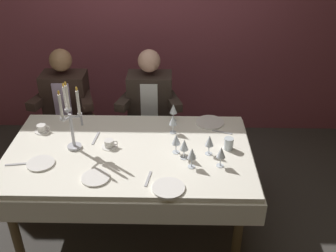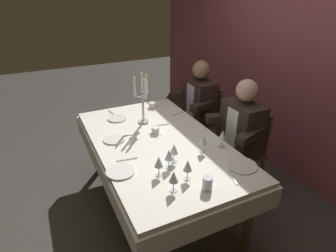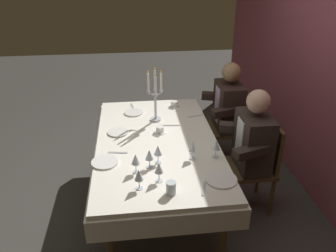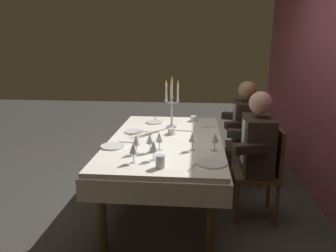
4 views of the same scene
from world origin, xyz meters
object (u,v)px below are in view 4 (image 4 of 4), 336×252
wine_glass_3 (159,138)px  seated_diner_0 (246,123)px  dining_table (166,149)px  coffee_cup_0 (193,119)px  candelabra (172,105)px  dinner_plate_1 (113,146)px  coffee_cup_1 (171,132)px  wine_glass_1 (215,138)px  wine_glass_2 (154,146)px  dinner_plate_3 (155,122)px  dinner_plate_0 (134,131)px  seated_diner_1 (258,145)px  wine_glass_4 (133,149)px  wine_glass_6 (192,137)px  wine_glass_0 (150,139)px  water_tumbler_0 (160,161)px  dinner_plate_2 (212,163)px  wine_glass_5 (136,141)px

wine_glass_3 → seated_diner_0: size_ratio=0.13×
dining_table → wine_glass_3: bearing=-3.5°
coffee_cup_0 → candelabra: bearing=-36.2°
dinner_plate_1 → coffee_cup_1: 0.69m
wine_glass_1 → wine_glass_2: 0.57m
dinner_plate_3 → wine_glass_1: 1.18m
wine_glass_1 → wine_glass_2: bearing=-61.3°
dinner_plate_0 → wine_glass_2: size_ratio=1.23×
dining_table → dinner_plate_3: size_ratio=9.43×
wine_glass_1 → seated_diner_1: 0.49m
dinner_plate_0 → wine_glass_4: wine_glass_4 is taller
wine_glass_6 → coffee_cup_0: wine_glass_6 is taller
wine_glass_0 → dinner_plate_1: bearing=-106.9°
dinner_plate_0 → water_tumbler_0: bearing=21.9°
wine_glass_6 → seated_diner_1: (-0.23, 0.62, -0.12)m
dinner_plate_0 → wine_glass_6: (0.54, 0.63, 0.11)m
wine_glass_1 → water_tumbler_0: 0.62m
candelabra → dinner_plate_2: bearing=20.4°
dinner_plate_0 → wine_glass_5: (0.68, 0.15, 0.11)m
dinner_plate_2 → wine_glass_1: (-0.32, 0.03, 0.11)m
dinner_plate_3 → wine_glass_4: size_ratio=1.25×
wine_glass_5 → dining_table: bearing=156.8°
wine_glass_1 → wine_glass_2: same height
wine_glass_3 → water_tumbler_0: 0.42m
wine_glass_0 → wine_glass_6: bearing=103.3°
wine_glass_6 → seated_diner_1: size_ratio=0.13×
wine_glass_2 → seated_diner_1: size_ratio=0.13×
dinner_plate_1 → wine_glass_5: (0.16, 0.25, 0.11)m
wine_glass_6 → seated_diner_0: (-1.05, 0.62, -0.12)m
dinner_plate_1 → seated_diner_1: seated_diner_1 is taller
wine_glass_1 → water_tumbler_0: size_ratio=1.68×
dinner_plate_2 → wine_glass_4: size_ratio=1.49×
coffee_cup_0 → seated_diner_1: (0.87, 0.62, -0.03)m
dinner_plate_0 → dinner_plate_1: bearing=-11.0°
wine_glass_2 → wine_glass_4: bearing=-64.2°
dining_table → coffee_cup_0: 0.81m
dinner_plate_3 → wine_glass_6: bearing=25.6°
dinner_plate_0 → seated_diner_1: size_ratio=0.16×
seated_diner_0 → dinner_plate_0: bearing=-67.7°
dining_table → dinner_plate_2: size_ratio=7.92×
dinner_plate_1 → water_tumbler_0: bearing=47.0°
dining_table → wine_glass_5: wine_glass_5 is taller
dinner_plate_1 → coffee_cup_0: (-1.07, 0.72, 0.02)m
dining_table → candelabra: 0.57m
coffee_cup_0 → dinner_plate_1: bearing=-33.9°
candelabra → dinner_plate_0: bearing=-58.5°
candelabra → seated_diner_1: (0.54, 0.86, -0.26)m
coffee_cup_1 → wine_glass_4: bearing=-15.4°
dining_table → water_tumbler_0: 0.80m
wine_glass_5 → wine_glass_0: bearing=116.0°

